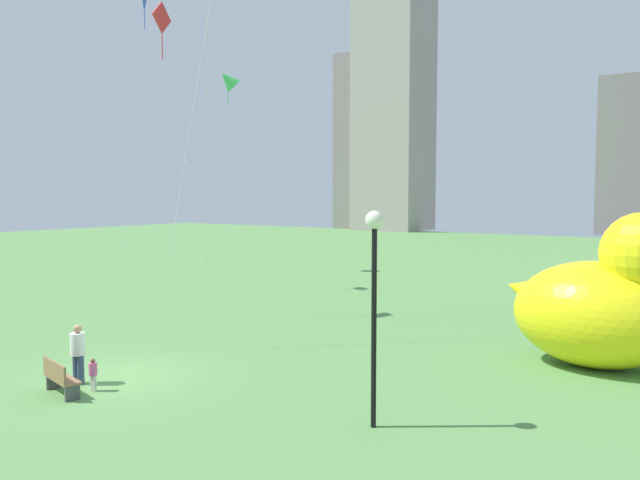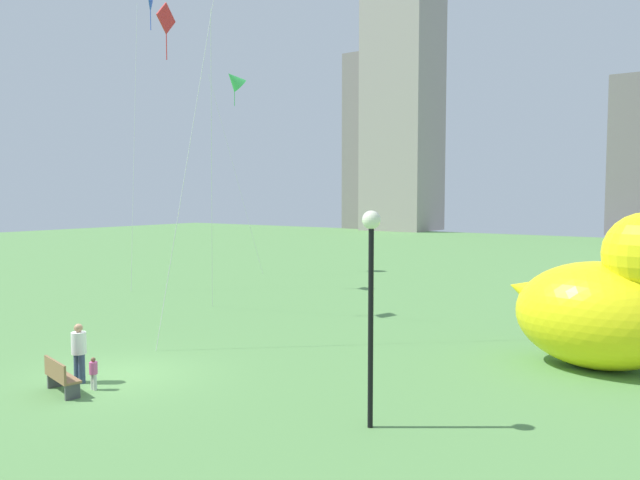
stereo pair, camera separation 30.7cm
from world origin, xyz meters
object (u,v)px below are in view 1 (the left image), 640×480
(park_bench, at_px, (59,377))
(person_child, at_px, (93,373))
(lamppost, at_px, (374,273))
(kite_blue, at_px, (142,14))
(kite_red, at_px, (166,33))
(kite_green, at_px, (228,80))
(person_adult, at_px, (78,351))
(giant_inflatable_duck, at_px, (605,302))

(park_bench, height_order, person_child, park_bench)
(person_child, xyz_separation_m, lamppost, (7.36, 1.89, 2.97))
(lamppost, distance_m, kite_blue, 25.62)
(kite_red, distance_m, kite_green, 15.32)
(kite_blue, height_order, kite_green, kite_blue)
(kite_blue, bearing_deg, park_bench, -47.48)
(park_bench, distance_m, person_child, 0.82)
(person_child, relative_size, kite_red, 0.07)
(park_bench, height_order, lamppost, lamppost)
(kite_green, bearing_deg, person_child, -55.76)
(person_adult, distance_m, person_child, 1.00)
(person_adult, bearing_deg, park_bench, -62.67)
(giant_inflatable_duck, height_order, kite_red, kite_red)
(person_child, bearing_deg, kite_blue, 135.01)
(giant_inflatable_duck, distance_m, kite_blue, 26.94)
(kite_blue, bearing_deg, person_child, -44.99)
(lamppost, relative_size, kite_blue, 0.30)
(person_adult, relative_size, kite_red, 0.13)
(person_child, distance_m, kite_green, 28.39)
(person_adult, relative_size, kite_blue, 0.10)
(lamppost, bearing_deg, kite_green, 138.46)
(park_bench, xyz_separation_m, kite_blue, (-12.43, 13.55, 14.26))
(kite_green, bearing_deg, giant_inflatable_duck, -24.11)
(person_child, bearing_deg, giant_inflatable_duck, 42.93)
(person_adult, relative_size, lamppost, 0.34)
(person_adult, height_order, person_child, person_adult)
(park_bench, bearing_deg, giant_inflatable_duck, 43.70)
(kite_blue, distance_m, kite_green, 8.72)
(park_bench, xyz_separation_m, kite_red, (-5.69, 9.03, 11.38))
(park_bench, distance_m, kite_blue, 23.27)
(kite_red, bearing_deg, kite_blue, 146.14)
(person_child, relative_size, giant_inflatable_duck, 0.16)
(giant_inflatable_duck, xyz_separation_m, kite_red, (-16.83, -1.61, 9.86))
(giant_inflatable_duck, height_order, lamppost, lamppost)
(person_adult, relative_size, kite_green, 0.12)
(person_adult, xyz_separation_m, kite_green, (-13.53, 21.01, 11.77))
(park_bench, height_order, person_adult, person_adult)
(lamppost, xyz_separation_m, kite_green, (-21.79, 19.30, 9.22))
(person_child, bearing_deg, lamppost, 14.43)
(park_bench, xyz_separation_m, lamppost, (7.80, 2.59, 2.99))
(park_bench, xyz_separation_m, kite_green, (-13.99, 21.89, 12.21))
(kite_red, bearing_deg, park_bench, -57.80)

